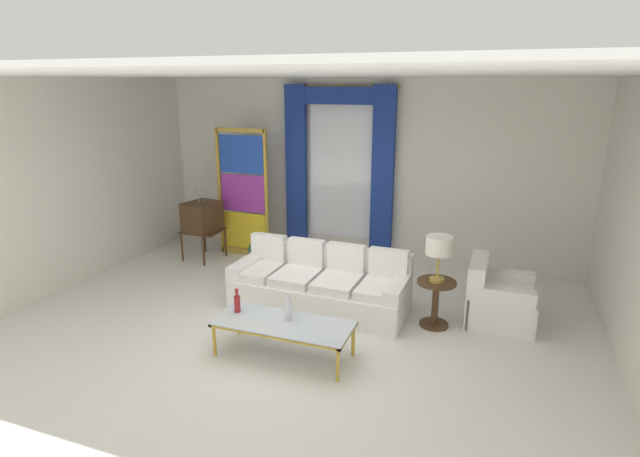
{
  "coord_description": "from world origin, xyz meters",
  "views": [
    {
      "loc": [
        2.26,
        -5.1,
        2.92
      ],
      "look_at": [
        0.03,
        0.9,
        1.05
      ],
      "focal_mm": 28.08,
      "sensor_mm": 36.0,
      "label": 1
    }
  ],
  "objects_px": {
    "armchair_white": "(496,300)",
    "peacock_figurine": "(256,253)",
    "table_lamp_brass": "(439,247)",
    "coffee_table": "(283,325)",
    "round_side_table": "(436,299)",
    "couch_white_long": "(321,285)",
    "bottle_blue_decanter": "(288,309)",
    "bottle_crystal_tall": "(237,303)",
    "vintage_tv": "(202,218)",
    "stained_glass_divider": "(243,196)"
  },
  "relations": [
    {
      "from": "round_side_table",
      "to": "table_lamp_brass",
      "type": "relative_size",
      "value": 1.04
    },
    {
      "from": "round_side_table",
      "to": "bottle_blue_decanter",
      "type": "bearing_deg",
      "value": -138.87
    },
    {
      "from": "couch_white_long",
      "to": "peacock_figurine",
      "type": "distance_m",
      "value": 1.89
    },
    {
      "from": "armchair_white",
      "to": "table_lamp_brass",
      "type": "bearing_deg",
      "value": -150.79
    },
    {
      "from": "couch_white_long",
      "to": "bottle_blue_decanter",
      "type": "bearing_deg",
      "value": -85.86
    },
    {
      "from": "coffee_table",
      "to": "round_side_table",
      "type": "relative_size",
      "value": 2.55
    },
    {
      "from": "couch_white_long",
      "to": "vintage_tv",
      "type": "relative_size",
      "value": 1.75
    },
    {
      "from": "armchair_white",
      "to": "peacock_figurine",
      "type": "bearing_deg",
      "value": 168.9
    },
    {
      "from": "round_side_table",
      "to": "couch_white_long",
      "type": "bearing_deg",
      "value": 177.98
    },
    {
      "from": "armchair_white",
      "to": "round_side_table",
      "type": "height_order",
      "value": "armchair_white"
    },
    {
      "from": "table_lamp_brass",
      "to": "peacock_figurine",
      "type": "bearing_deg",
      "value": 159.67
    },
    {
      "from": "bottle_crystal_tall",
      "to": "stained_glass_divider",
      "type": "height_order",
      "value": "stained_glass_divider"
    },
    {
      "from": "couch_white_long",
      "to": "armchair_white",
      "type": "bearing_deg",
      "value": 8.72
    },
    {
      "from": "coffee_table",
      "to": "armchair_white",
      "type": "bearing_deg",
      "value": 38.26
    },
    {
      "from": "couch_white_long",
      "to": "vintage_tv",
      "type": "height_order",
      "value": "vintage_tv"
    },
    {
      "from": "armchair_white",
      "to": "round_side_table",
      "type": "xyz_separation_m",
      "value": [
        -0.71,
        -0.4,
        0.07
      ]
    },
    {
      "from": "table_lamp_brass",
      "to": "coffee_table",
      "type": "bearing_deg",
      "value": -138.02
    },
    {
      "from": "bottle_blue_decanter",
      "to": "peacock_figurine",
      "type": "height_order",
      "value": "bottle_blue_decanter"
    },
    {
      "from": "coffee_table",
      "to": "bottle_blue_decanter",
      "type": "relative_size",
      "value": 4.57
    },
    {
      "from": "bottle_crystal_tall",
      "to": "peacock_figurine",
      "type": "distance_m",
      "value": 2.62
    },
    {
      "from": "bottle_crystal_tall",
      "to": "table_lamp_brass",
      "type": "bearing_deg",
      "value": 31.55
    },
    {
      "from": "peacock_figurine",
      "to": "vintage_tv",
      "type": "bearing_deg",
      "value": -179.97
    },
    {
      "from": "bottle_blue_decanter",
      "to": "table_lamp_brass",
      "type": "bearing_deg",
      "value": 41.13
    },
    {
      "from": "stained_glass_divider",
      "to": "vintage_tv",
      "type": "bearing_deg",
      "value": -141.33
    },
    {
      "from": "bottle_blue_decanter",
      "to": "stained_glass_divider",
      "type": "height_order",
      "value": "stained_glass_divider"
    },
    {
      "from": "vintage_tv",
      "to": "table_lamp_brass",
      "type": "height_order",
      "value": "vintage_tv"
    },
    {
      "from": "coffee_table",
      "to": "stained_glass_divider",
      "type": "bearing_deg",
      "value": 125.46
    },
    {
      "from": "armchair_white",
      "to": "round_side_table",
      "type": "distance_m",
      "value": 0.81
    },
    {
      "from": "bottle_blue_decanter",
      "to": "armchair_white",
      "type": "bearing_deg",
      "value": 37.56
    },
    {
      "from": "bottle_blue_decanter",
      "to": "table_lamp_brass",
      "type": "distance_m",
      "value": 1.96
    },
    {
      "from": "stained_glass_divider",
      "to": "table_lamp_brass",
      "type": "xyz_separation_m",
      "value": [
        3.52,
        -1.58,
        -0.03
      ]
    },
    {
      "from": "coffee_table",
      "to": "vintage_tv",
      "type": "height_order",
      "value": "vintage_tv"
    },
    {
      "from": "bottle_crystal_tall",
      "to": "peacock_figurine",
      "type": "bearing_deg",
      "value": 112.87
    },
    {
      "from": "stained_glass_divider",
      "to": "peacock_figurine",
      "type": "distance_m",
      "value": 1.05
    },
    {
      "from": "coffee_table",
      "to": "bottle_crystal_tall",
      "type": "xyz_separation_m",
      "value": [
        -0.6,
        0.05,
        0.15
      ]
    },
    {
      "from": "couch_white_long",
      "to": "coffee_table",
      "type": "relative_size",
      "value": 1.56
    },
    {
      "from": "coffee_table",
      "to": "table_lamp_brass",
      "type": "bearing_deg",
      "value": 41.98
    },
    {
      "from": "peacock_figurine",
      "to": "table_lamp_brass",
      "type": "relative_size",
      "value": 1.05
    },
    {
      "from": "couch_white_long",
      "to": "stained_glass_divider",
      "type": "height_order",
      "value": "stained_glass_divider"
    },
    {
      "from": "armchair_white",
      "to": "peacock_figurine",
      "type": "relative_size",
      "value": 1.38
    },
    {
      "from": "table_lamp_brass",
      "to": "stained_glass_divider",
      "type": "bearing_deg",
      "value": 155.85
    },
    {
      "from": "couch_white_long",
      "to": "bottle_crystal_tall",
      "type": "height_order",
      "value": "couch_white_long"
    },
    {
      "from": "vintage_tv",
      "to": "table_lamp_brass",
      "type": "xyz_separation_m",
      "value": [
        4.07,
        -1.14,
        0.3
      ]
    },
    {
      "from": "bottle_blue_decanter",
      "to": "round_side_table",
      "type": "relative_size",
      "value": 0.56
    },
    {
      "from": "bottle_blue_decanter",
      "to": "peacock_figurine",
      "type": "distance_m",
      "value": 2.91
    },
    {
      "from": "couch_white_long",
      "to": "peacock_figurine",
      "type": "bearing_deg",
      "value": 145.01
    },
    {
      "from": "couch_white_long",
      "to": "armchair_white",
      "type": "relative_size",
      "value": 2.85
    },
    {
      "from": "bottle_blue_decanter",
      "to": "armchair_white",
      "type": "height_order",
      "value": "armchair_white"
    },
    {
      "from": "vintage_tv",
      "to": "coffee_table",
      "type": "bearing_deg",
      "value": -43.17
    },
    {
      "from": "coffee_table",
      "to": "bottle_crystal_tall",
      "type": "relative_size",
      "value": 5.27
    }
  ]
}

